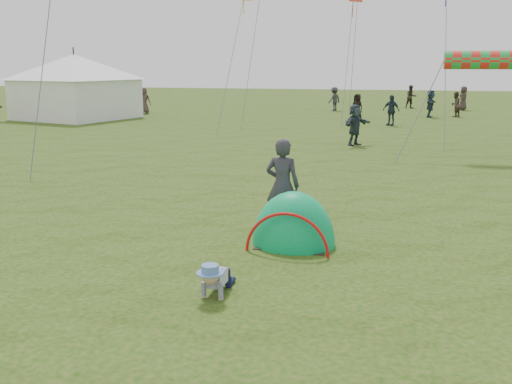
% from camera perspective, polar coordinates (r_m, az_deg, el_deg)
% --- Properties ---
extents(ground, '(140.00, 140.00, 0.00)m').
position_cam_1_polar(ground, '(8.58, 4.27, -9.98)').
color(ground, '#154209').
extents(crawling_toddler, '(0.52, 0.73, 0.55)m').
position_cam_1_polar(crawling_toddler, '(8.39, -4.12, -8.51)').
color(crawling_toddler, black).
rests_on(crawling_toddler, ground).
extents(popup_tent, '(1.61, 1.34, 2.03)m').
position_cam_1_polar(popup_tent, '(10.75, 3.75, -5.24)').
color(popup_tent, '#01864E').
rests_on(popup_tent, ground).
extents(standing_adult, '(0.72, 0.50, 1.88)m').
position_cam_1_polar(standing_adult, '(11.36, 2.66, 0.67)').
color(standing_adult, '#302F36').
rests_on(standing_adult, ground).
extents(event_marquee, '(7.43, 7.43, 4.18)m').
position_cam_1_polar(event_marquee, '(37.24, -17.60, 10.22)').
color(event_marquee, white).
rests_on(event_marquee, ground).
extents(crowd_person_1, '(0.95, 0.98, 1.59)m').
position_cam_1_polar(crowd_person_1, '(38.86, 19.30, 8.27)').
color(crowd_person_1, '#46352F').
rests_on(crowd_person_1, ground).
extents(crowd_person_3, '(1.15, 1.26, 1.70)m').
position_cam_1_polar(crowd_person_3, '(42.02, 7.84, 9.20)').
color(crowd_person_3, '#2E2E33').
rests_on(crowd_person_3, ground).
extents(crowd_person_4, '(0.77, 0.97, 1.74)m').
position_cam_1_polar(crowd_person_4, '(44.77, 20.03, 8.80)').
color(crowd_person_4, '#372C28').
rests_on(crowd_person_4, ground).
extents(crowd_person_5, '(0.75, 1.66, 1.72)m').
position_cam_1_polar(crowd_person_5, '(38.00, 17.04, 8.44)').
color(crowd_person_5, '#21323E').
rests_on(crowd_person_5, ground).
extents(crowd_person_10, '(0.92, 0.82, 1.59)m').
position_cam_1_polar(crowd_person_10, '(34.84, 10.07, 8.35)').
color(crowd_person_10, black).
rests_on(crowd_person_10, ground).
extents(crowd_person_11, '(1.27, 1.61, 1.70)m').
position_cam_1_polar(crowd_person_11, '(24.05, 9.87, 6.64)').
color(crowd_person_11, '#2A3941').
rests_on(crowd_person_11, ground).
extents(crowd_person_12, '(0.76, 0.76, 1.77)m').
position_cam_1_polar(crowd_person_12, '(41.37, -13.86, 8.96)').
color(crowd_person_12, black).
rests_on(crowd_person_12, ground).
extents(crowd_person_13, '(1.03, 0.92, 1.74)m').
position_cam_1_polar(crowd_person_13, '(45.65, 15.24, 9.18)').
color(crowd_person_13, '#322A21').
rests_on(crowd_person_13, ground).
extents(crowd_person_14, '(1.05, 0.82, 1.67)m').
position_cam_1_polar(crowd_person_14, '(32.39, 13.35, 7.96)').
color(crowd_person_14, '#212E3C').
rests_on(crowd_person_14, ground).
extents(crowd_person_16, '(0.93, 0.67, 1.76)m').
position_cam_1_polar(crowd_person_16, '(39.94, -11.12, 8.96)').
color(crowd_person_16, '#412F2C').
rests_on(crowd_person_16, ground).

